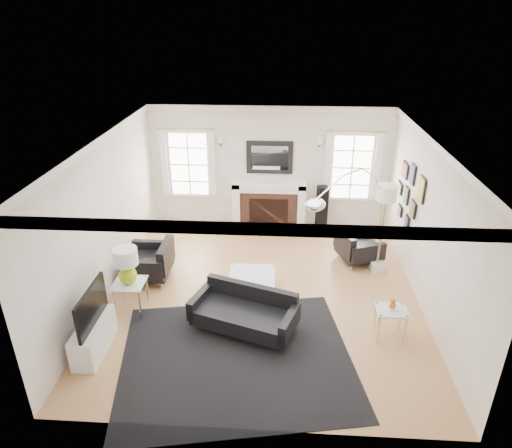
# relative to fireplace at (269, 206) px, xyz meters

# --- Properties ---
(floor) EXTENTS (6.00, 6.00, 0.00)m
(floor) POSITION_rel_fireplace_xyz_m (0.00, -2.79, -0.54)
(floor) COLOR #AC7C48
(floor) RESTS_ON ground
(back_wall) EXTENTS (5.50, 0.04, 2.80)m
(back_wall) POSITION_rel_fireplace_xyz_m (0.00, 0.21, 0.86)
(back_wall) COLOR white
(back_wall) RESTS_ON floor
(front_wall) EXTENTS (5.50, 0.04, 2.80)m
(front_wall) POSITION_rel_fireplace_xyz_m (0.00, -5.79, 0.86)
(front_wall) COLOR white
(front_wall) RESTS_ON floor
(left_wall) EXTENTS (0.04, 6.00, 2.80)m
(left_wall) POSITION_rel_fireplace_xyz_m (-2.75, -2.79, 0.86)
(left_wall) COLOR white
(left_wall) RESTS_ON floor
(right_wall) EXTENTS (0.04, 6.00, 2.80)m
(right_wall) POSITION_rel_fireplace_xyz_m (2.75, -2.79, 0.86)
(right_wall) COLOR white
(right_wall) RESTS_ON floor
(ceiling) EXTENTS (5.50, 6.00, 0.02)m
(ceiling) POSITION_rel_fireplace_xyz_m (0.00, -2.79, 2.26)
(ceiling) COLOR white
(ceiling) RESTS_ON back_wall
(crown_molding) EXTENTS (5.50, 6.00, 0.12)m
(crown_molding) POSITION_rel_fireplace_xyz_m (0.00, -2.79, 2.20)
(crown_molding) COLOR white
(crown_molding) RESTS_ON back_wall
(fireplace) EXTENTS (1.70, 0.69, 1.11)m
(fireplace) POSITION_rel_fireplace_xyz_m (0.00, 0.00, 0.00)
(fireplace) COLOR white
(fireplace) RESTS_ON floor
(mantel_mirror) EXTENTS (1.05, 0.07, 0.75)m
(mantel_mirror) POSITION_rel_fireplace_xyz_m (0.00, 0.16, 1.11)
(mantel_mirror) COLOR black
(mantel_mirror) RESTS_ON back_wall
(window_left) EXTENTS (1.24, 0.15, 1.62)m
(window_left) POSITION_rel_fireplace_xyz_m (-1.85, 0.16, 0.92)
(window_left) COLOR white
(window_left) RESTS_ON back_wall
(window_right) EXTENTS (1.24, 0.15, 1.62)m
(window_right) POSITION_rel_fireplace_xyz_m (1.85, 0.16, 0.92)
(window_right) COLOR white
(window_right) RESTS_ON back_wall
(gallery_wall) EXTENTS (0.04, 1.73, 1.29)m
(gallery_wall) POSITION_rel_fireplace_xyz_m (2.72, -1.50, 0.99)
(gallery_wall) COLOR black
(gallery_wall) RESTS_ON right_wall
(tv_unit) EXTENTS (0.35, 1.00, 1.09)m
(tv_unit) POSITION_rel_fireplace_xyz_m (-2.44, -4.49, -0.21)
(tv_unit) COLOR white
(tv_unit) RESTS_ON floor
(area_rug) EXTENTS (3.80, 3.35, 0.01)m
(area_rug) POSITION_rel_fireplace_xyz_m (-0.30, -4.54, -0.54)
(area_rug) COLOR black
(area_rug) RESTS_ON floor
(sofa) EXTENTS (1.82, 1.26, 0.54)m
(sofa) POSITION_rel_fireplace_xyz_m (-0.24, -3.80, -0.25)
(sofa) COLOR black
(sofa) RESTS_ON floor
(armchair_left) EXTENTS (0.83, 0.92, 0.62)m
(armchair_left) POSITION_rel_fireplace_xyz_m (-2.14, -2.42, -0.20)
(armchair_left) COLOR black
(armchair_left) RESTS_ON floor
(armchair_right) EXTENTS (0.99, 1.05, 0.57)m
(armchair_right) POSITION_rel_fireplace_xyz_m (1.83, -1.52, -0.22)
(armchair_right) COLOR black
(armchair_right) RESTS_ON floor
(coffee_table) EXTENTS (0.82, 0.82, 0.36)m
(coffee_table) POSITION_rel_fireplace_xyz_m (-0.20, -2.80, -0.21)
(coffee_table) COLOR silver
(coffee_table) RESTS_ON floor
(side_table_left) EXTENTS (0.51, 0.51, 0.57)m
(side_table_left) POSITION_rel_fireplace_xyz_m (-2.20, -3.48, -0.08)
(side_table_left) COLOR silver
(side_table_left) RESTS_ON floor
(nesting_table) EXTENTS (0.48, 0.40, 0.52)m
(nesting_table) POSITION_rel_fireplace_xyz_m (2.03, -3.90, -0.13)
(nesting_table) COLOR silver
(nesting_table) RESTS_ON floor
(gourd_lamp) EXTENTS (0.40, 0.40, 0.64)m
(gourd_lamp) POSITION_rel_fireplace_xyz_m (-2.20, -3.48, 0.39)
(gourd_lamp) COLOR #A1B817
(gourd_lamp) RESTS_ON side_table_left
(orange_vase) EXTENTS (0.11, 0.11, 0.17)m
(orange_vase) POSITION_rel_fireplace_xyz_m (2.03, -3.90, 0.08)
(orange_vase) COLOR #C95919
(orange_vase) RESTS_ON nesting_table
(arc_floor_lamp) EXTENTS (1.65, 1.53, 2.34)m
(arc_floor_lamp) POSITION_rel_fireplace_xyz_m (1.52, -2.42, 0.72)
(arc_floor_lamp) COLOR white
(arc_floor_lamp) RESTS_ON floor
(stick_floor_lamp) EXTENTS (0.37, 0.37, 1.81)m
(stick_floor_lamp) POSITION_rel_fireplace_xyz_m (2.20, -1.92, 1.03)
(stick_floor_lamp) COLOR #A37F38
(stick_floor_lamp) RESTS_ON floor
(speaker_tower) EXTENTS (0.27, 0.27, 1.10)m
(speaker_tower) POSITION_rel_fireplace_xyz_m (1.21, -0.14, 0.01)
(speaker_tower) COLOR black
(speaker_tower) RESTS_ON floor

